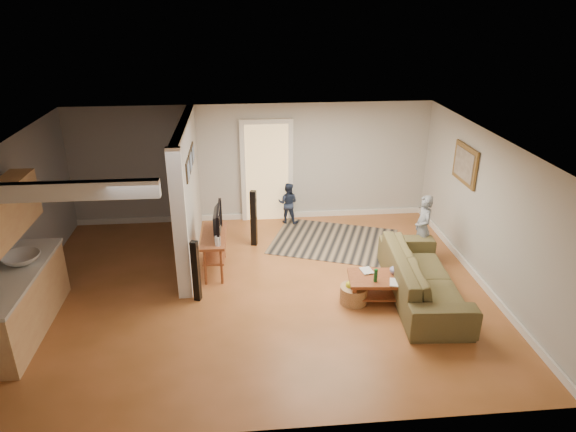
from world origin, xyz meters
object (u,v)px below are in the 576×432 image
(speaker_left, at_px, (196,271))
(speaker_right, at_px, (254,218))
(child, at_px, (419,259))
(toddler, at_px, (288,222))
(sofa, at_px, (421,296))
(toy_basket, at_px, (354,293))
(coffee_table, at_px, (383,282))
(tv_console, at_px, (215,238))

(speaker_left, distance_m, speaker_right, 2.13)
(child, distance_m, toddler, 2.96)
(speaker_right, distance_m, toddler, 1.38)
(sofa, xyz_separation_m, toy_basket, (-1.13, -0.07, 0.16))
(sofa, height_order, toy_basket, toy_basket)
(coffee_table, relative_size, child, 0.88)
(tv_console, height_order, toddler, tv_console)
(sofa, bearing_deg, toy_basket, 97.74)
(tv_console, distance_m, speaker_right, 1.19)
(sofa, relative_size, speaker_left, 2.42)
(coffee_table, xyz_separation_m, speaker_right, (-1.97, 2.16, 0.24))
(tv_console, relative_size, toy_basket, 2.55)
(speaker_right, bearing_deg, toy_basket, -40.97)
(toy_basket, distance_m, child, 2.03)
(speaker_left, relative_size, toddler, 1.16)
(sofa, height_order, tv_console, tv_console)
(speaker_right, bearing_deg, child, -1.33)
(coffee_table, bearing_deg, child, 50.30)
(speaker_right, xyz_separation_m, toy_basket, (1.50, -2.20, -0.40))
(speaker_right, xyz_separation_m, toddler, (0.76, 1.01, -0.56))
(speaker_left, height_order, speaker_right, speaker_right)
(sofa, height_order, speaker_right, speaker_right)
(toddler, bearing_deg, child, 157.18)
(speaker_left, bearing_deg, sofa, 14.26)
(child, xyz_separation_m, toddler, (-2.28, 1.88, 0.00))
(tv_console, height_order, speaker_left, speaker_left)
(coffee_table, distance_m, toy_basket, 0.50)
(tv_console, bearing_deg, coffee_table, -23.12)
(sofa, relative_size, coffee_table, 2.28)
(tv_console, bearing_deg, speaker_left, -104.56)
(speaker_left, bearing_deg, speaker_right, 81.01)
(coffee_table, relative_size, tv_console, 1.00)
(tv_console, relative_size, speaker_right, 0.98)
(tv_console, bearing_deg, toy_basket, -28.41)
(child, bearing_deg, sofa, -16.13)
(coffee_table, xyz_separation_m, speaker_left, (-2.94, 0.27, 0.20))
(speaker_left, relative_size, speaker_right, 0.92)
(speaker_right, relative_size, child, 0.90)
(tv_console, distance_m, speaker_left, 0.98)
(coffee_table, bearing_deg, speaker_left, 174.84)
(coffee_table, bearing_deg, toddler, 110.98)
(speaker_left, relative_size, child, 0.83)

